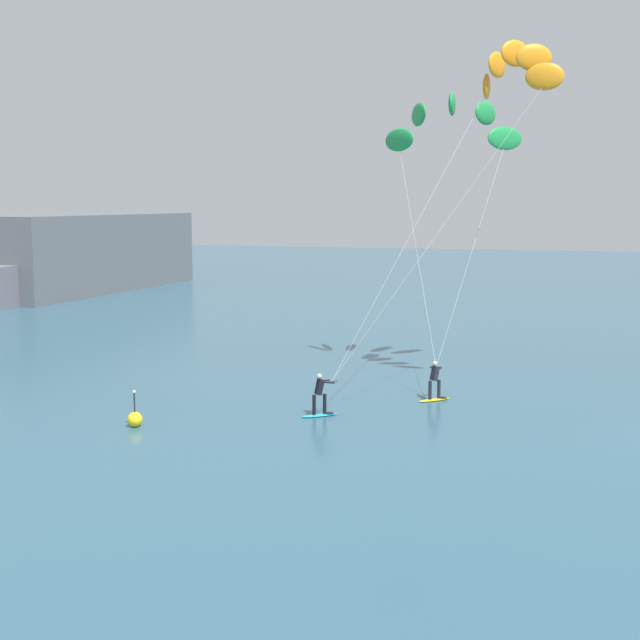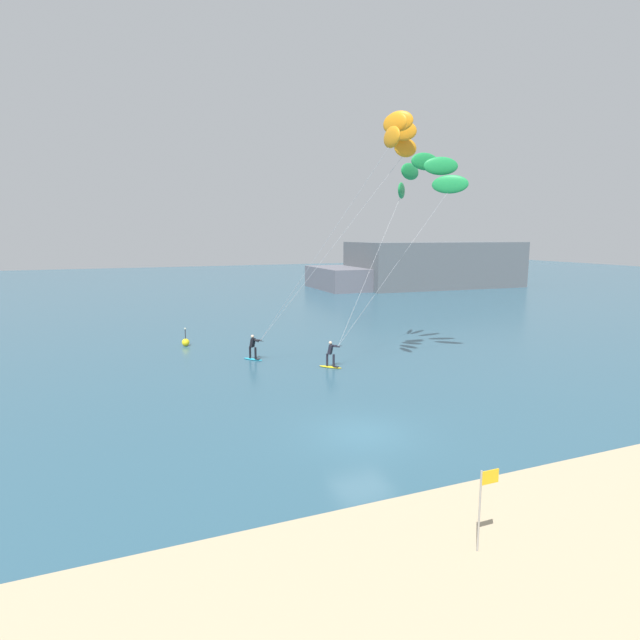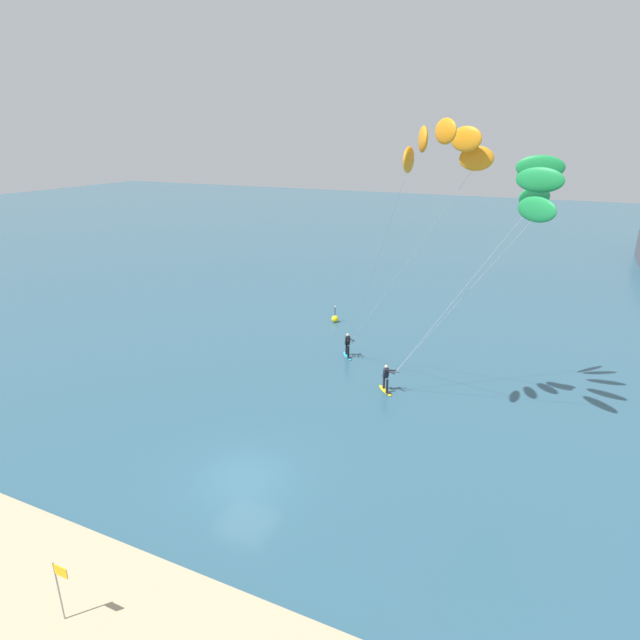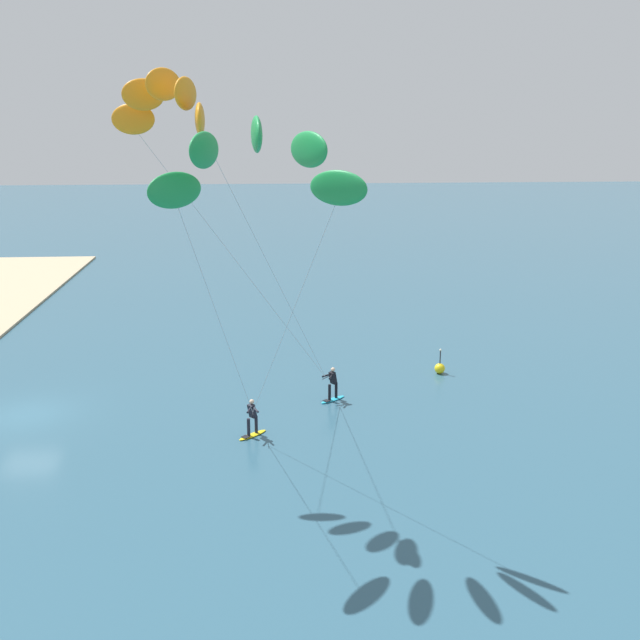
# 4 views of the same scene
# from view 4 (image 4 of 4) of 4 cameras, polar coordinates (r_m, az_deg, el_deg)

# --- Properties ---
(ground_plane) EXTENTS (240.00, 240.00, 0.00)m
(ground_plane) POSITION_cam_4_polar(r_m,az_deg,el_deg) (37.64, -21.31, -6.70)
(ground_plane) COLOR #2D566B
(kitesurfer_nearshore) EXTENTS (8.67, 6.75, 13.38)m
(kitesurfer_nearshore) POSITION_cam_4_polar(r_m,az_deg,el_deg) (23.70, -4.79, 10.89)
(kitesurfer_nearshore) COLOR yellow
(kitesurfer_nearshore) RESTS_ON ground
(kitesurfer_mid_water) EXTENTS (9.51, 9.24, 14.96)m
(kitesurfer_mid_water) POSITION_cam_4_polar(r_m,az_deg,el_deg) (27.76, -10.90, 14.57)
(kitesurfer_mid_water) COLOR #23ADD1
(kitesurfer_mid_water) RESTS_ON ground
(marker_buoy) EXTENTS (0.56, 0.56, 1.38)m
(marker_buoy) POSITION_cam_4_polar(r_m,az_deg,el_deg) (40.92, 9.04, -3.61)
(marker_buoy) COLOR yellow
(marker_buoy) RESTS_ON ground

